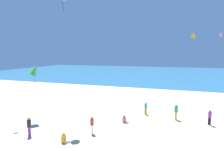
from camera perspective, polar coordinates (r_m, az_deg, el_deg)
The scene contains 12 objects.
ground_plane at distance 18.29m, azimuth 3.23°, elevation -14.03°, with size 120.00×120.00×0.00m, color #C6B58C.
ocean_water at distance 63.44m, azimuth 13.74°, elevation 0.62°, with size 120.00×60.00×0.05m, color teal.
person_0 at distance 13.92m, azimuth -15.57°, elevation -19.87°, with size 0.71×0.61×0.79m.
person_1 at distance 18.45m, azimuth 20.54°, elevation -11.23°, with size 0.38×0.38×1.59m.
person_3 at distance 15.58m, azimuth -25.84°, elevation -14.96°, with size 0.38×0.38×1.54m.
person_4 at distance 19.15m, azimuth 11.14°, elevation -10.63°, with size 0.39×0.39×1.40m.
person_5 at distance 16.94m, azimuth 4.20°, elevation -14.79°, with size 0.58×0.35×0.73m.
person_6 at distance 18.45m, azimuth 29.73°, elevation -12.05°, with size 0.39×0.39×1.41m.
person_7 at distance 14.61m, azimuth -6.67°, elevation -15.92°, with size 0.40×0.40×1.48m.
kite_pink at distance 38.38m, azimuth 32.43°, elevation 11.24°, with size 1.09×1.16×1.49m.
kite_green at distance 18.33m, azimuth -24.46°, elevation 1.43°, with size 1.44×1.43×2.13m.
kite_orange at distance 27.57m, azimuth 25.34°, elevation 11.37°, with size 0.64×0.67×1.27m.
Camera 1 is at (4.23, -6.59, 6.44)m, focal length 27.51 mm.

